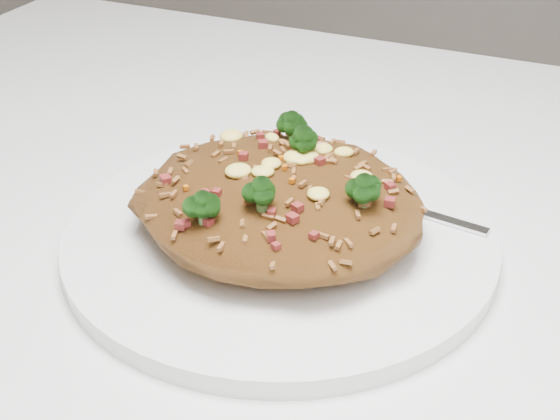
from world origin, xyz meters
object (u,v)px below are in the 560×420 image
object	(u,v)px
fried_rice	(280,192)
fork	(391,203)
dining_table	(378,341)
plate	(280,237)

from	to	relation	value
fried_rice	fork	bearing A→B (deg)	44.72
fried_rice	dining_table	bearing A→B (deg)	25.45
fried_rice	fork	world-z (taller)	fried_rice
dining_table	fork	xyz separation A→B (m)	(-0.01, 0.03, 0.11)
dining_table	plate	size ratio (longest dim) A/B	4.01
dining_table	fork	size ratio (longest dim) A/B	7.38
dining_table	plate	world-z (taller)	plate
plate	fried_rice	distance (m)	0.04
plate	fork	bearing A→B (deg)	44.58
fried_rice	fork	distance (m)	0.09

